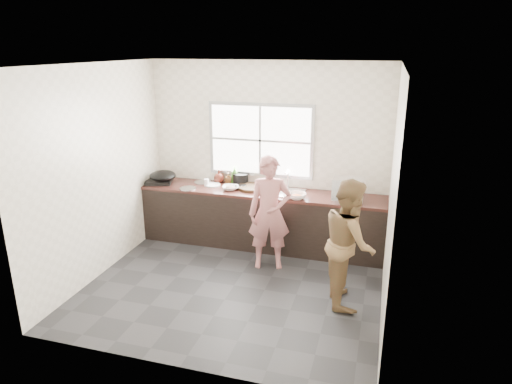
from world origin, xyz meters
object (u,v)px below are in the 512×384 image
(bowl_crabs, at_px, (297,196))
(wok, at_px, (163,176))
(burner, at_px, (159,181))
(bowl_held, at_px, (289,196))
(bottle_brown_tall, at_px, (228,179))
(dish_rack, at_px, (348,189))
(plate_food, at_px, (213,185))
(bowl_mince, at_px, (231,188))
(bottle_brown_short, at_px, (219,177))
(woman, at_px, (270,217))
(pot_lid_left, at_px, (188,188))
(bottle_green, at_px, (235,175))
(pot_lid_right, at_px, (203,182))
(black_pot, at_px, (241,179))
(person_side, at_px, (349,242))
(glass_jar, at_px, (207,183))
(cutting_board, at_px, (252,187))

(bowl_crabs, relative_size, wok, 0.52)
(burner, bearing_deg, bowl_held, -4.56)
(bottle_brown_tall, height_order, dish_rack, dish_rack)
(plate_food, bearing_deg, bowl_mince, -20.47)
(bottle_brown_short, bearing_deg, plate_food, -101.58)
(woman, relative_size, pot_lid_left, 5.84)
(bowl_mince, height_order, bottle_green, bottle_green)
(bowl_held, height_order, pot_lid_right, bowl_held)
(bowl_crabs, relative_size, black_pot, 0.88)
(woman, distance_m, wok, 1.93)
(woman, bearing_deg, dish_rack, 14.36)
(person_side, xyz_separation_m, bottle_brown_tall, (-1.96, 1.43, 0.20))
(glass_jar, bearing_deg, burner, -176.40)
(plate_food, bearing_deg, pot_lid_left, -138.72)
(dish_rack, relative_size, pot_lid_left, 1.71)
(cutting_board, distance_m, pot_lid_right, 0.84)
(bottle_brown_short, bearing_deg, bowl_mince, -45.99)
(plate_food, relative_size, wok, 0.59)
(dish_rack, bearing_deg, cutting_board, 174.20)
(bottle_green, height_order, bottle_brown_short, bottle_green)
(woman, height_order, bottle_brown_short, woman)
(plate_food, bearing_deg, cutting_board, 0.97)
(bottle_brown_short, bearing_deg, pot_lid_left, -127.08)
(person_side, bearing_deg, glass_jar, 47.23)
(bowl_mince, relative_size, pot_lid_left, 0.96)
(bowl_mince, xyz_separation_m, bottle_brown_short, (-0.29, 0.30, 0.07))
(pot_lid_right, bearing_deg, cutting_board, -6.19)
(glass_jar, relative_size, dish_rack, 0.26)
(burner, bearing_deg, woman, -17.14)
(pot_lid_left, distance_m, pot_lid_right, 0.37)
(bottle_brown_short, bearing_deg, cutting_board, -16.11)
(bowl_crabs, height_order, burner, bowl_crabs)
(black_pot, bearing_deg, bottle_brown_tall, -165.66)
(plate_food, relative_size, glass_jar, 2.18)
(bowl_crabs, distance_m, pot_lid_left, 1.65)
(glass_jar, relative_size, pot_lid_left, 0.44)
(bottle_brown_tall, bearing_deg, plate_food, -146.80)
(bottle_green, height_order, bottle_brown_tall, bottle_green)
(cutting_board, bearing_deg, glass_jar, -175.63)
(bowl_crabs, bearing_deg, person_side, -51.78)
(bowl_mince, distance_m, bowl_held, 0.92)
(person_side, distance_m, bowl_mince, 2.19)
(person_side, xyz_separation_m, burner, (-3.02, 1.21, 0.14))
(bowl_held, distance_m, glass_jar, 1.34)
(bowl_mince, height_order, bowl_held, bowl_held)
(black_pot, height_order, wok, wok)
(bowl_mince, distance_m, black_pot, 0.31)
(bowl_held, height_order, burner, bowl_held)
(bottle_green, height_order, pot_lid_right, bottle_green)
(plate_food, xyz_separation_m, dish_rack, (2.04, -0.13, 0.15))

